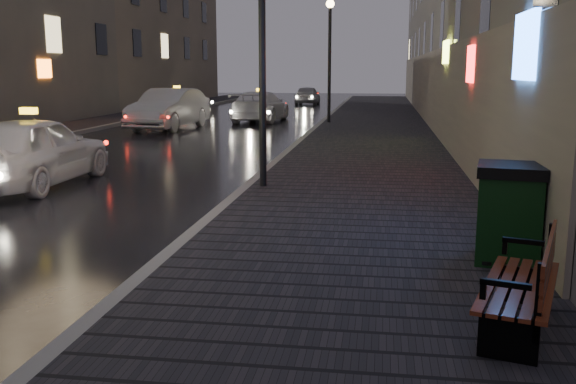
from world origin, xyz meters
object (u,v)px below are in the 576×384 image
at_px(lamp_far, 330,46).
at_px(taxi_near, 32,151).
at_px(car_left_mid, 169,109).
at_px(trash_bin, 509,213).
at_px(taxi_mid, 260,106).
at_px(car_far, 308,95).
at_px(bench, 527,284).
at_px(taxi_far, 177,102).
at_px(lamp_near, 262,17).

height_order(lamp_far, taxi_near, lamp_far).
xyz_separation_m(taxi_near, car_left_mid, (-1.43, 13.26, 0.06)).
xyz_separation_m(trash_bin, taxi_mid, (-7.38, 22.37, -0.05)).
xyz_separation_m(trash_bin, taxi_near, (-9.00, 4.72, 0.01)).
xyz_separation_m(lamp_far, trash_bin, (3.95, -20.70, -2.72)).
relative_size(car_left_mid, taxi_mid, 1.03).
distance_m(trash_bin, car_far, 37.80).
bearing_deg(taxi_mid, bench, 109.49).
bearing_deg(lamp_far, car_left_mid, -157.29).
bearing_deg(taxi_near, trash_bin, 151.76).
relative_size(bench, taxi_mid, 0.37).
xyz_separation_m(trash_bin, taxi_far, (-12.40, 25.14, -0.03)).
xyz_separation_m(bench, taxi_near, (-8.77, 6.92, 0.19)).
height_order(bench, taxi_mid, taxi_mid).
height_order(trash_bin, taxi_mid, taxi_mid).
bearing_deg(car_far, car_left_mid, 79.40).
height_order(taxi_near, car_left_mid, car_left_mid).
bearing_deg(taxi_far, taxi_near, -87.39).
relative_size(taxi_near, taxi_mid, 0.92).
distance_m(lamp_far, taxi_near, 16.97).
bearing_deg(car_left_mid, trash_bin, -55.16).
bearing_deg(trash_bin, car_left_mid, 129.79).
xyz_separation_m(taxi_near, car_far, (2.17, 32.45, -0.13)).
bearing_deg(taxi_near, lamp_far, -108.09).
height_order(trash_bin, taxi_near, taxi_near).
xyz_separation_m(lamp_near, trash_bin, (3.95, -4.70, -2.72)).
bearing_deg(taxi_far, lamp_near, -74.39).
height_order(lamp_near, taxi_near, lamp_near).
xyz_separation_m(lamp_far, taxi_far, (-8.45, 4.44, -2.75)).
relative_size(lamp_near, taxi_far, 0.99).
xyz_separation_m(bench, taxi_mid, (-7.15, 24.57, 0.13)).
distance_m(lamp_far, bench, 23.37).
distance_m(taxi_mid, taxi_far, 5.73).
relative_size(lamp_near, trash_bin, 4.33).
height_order(lamp_far, car_left_mid, lamp_far).
bearing_deg(lamp_near, car_far, 95.07).
distance_m(bench, taxi_near, 11.17).
relative_size(trash_bin, taxi_near, 0.27).
relative_size(lamp_near, taxi_near, 1.16).
bearing_deg(bench, lamp_near, 135.17).
height_order(lamp_near, taxi_mid, lamp_near).
bearing_deg(lamp_near, bench, -61.66).
xyz_separation_m(lamp_far, car_far, (-2.88, 16.48, -2.84)).
xyz_separation_m(trash_bin, car_left_mid, (-10.43, 17.98, 0.07)).
distance_m(bench, taxi_mid, 25.59).
relative_size(lamp_far, car_far, 1.38).
bearing_deg(taxi_near, taxi_far, -81.08).
relative_size(lamp_far, car_left_mid, 1.03).
relative_size(lamp_near, car_left_mid, 1.03).
bearing_deg(trash_bin, taxi_far, 125.93).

